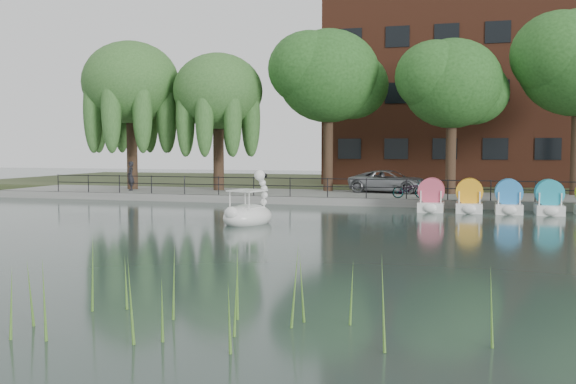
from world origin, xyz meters
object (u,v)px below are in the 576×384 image
at_px(minivan, 390,180).
at_px(swan_boat, 249,212).
at_px(pedestrian, 131,174).
at_px(bicycle, 409,188).

height_order(minivan, swan_boat, swan_boat).
bearing_deg(swan_boat, minivan, 89.52).
xyz_separation_m(pedestrian, swan_boat, (11.06, -10.52, -0.94)).
distance_m(minivan, bicycle, 3.90).
height_order(minivan, pedestrian, pedestrian).
bearing_deg(bicycle, minivan, 5.00).
bearing_deg(minivan, pedestrian, 110.64).
height_order(minivan, bicycle, minivan).
bearing_deg(minivan, bicycle, -147.57).
distance_m(minivan, swan_boat, 13.58).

